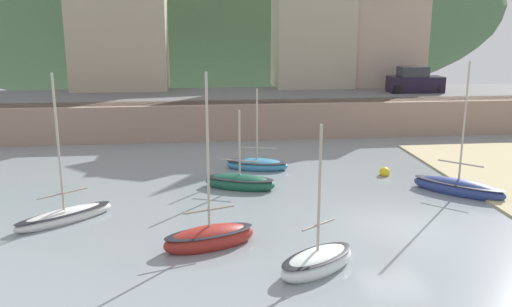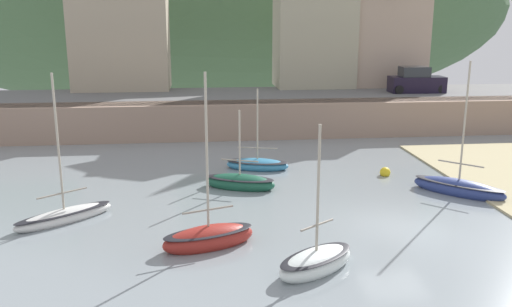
# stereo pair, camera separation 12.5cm
# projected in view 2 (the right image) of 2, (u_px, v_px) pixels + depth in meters

# --- Properties ---
(quay_seawall) EXTENTS (48.00, 9.40, 2.40)m
(quay_seawall) POSITION_uv_depth(u_px,v_px,m) (308.00, 115.00, 37.65)
(quay_seawall) COLOR gray
(quay_seawall) RESTS_ON ground
(hillside_backdrop) EXTENTS (80.00, 44.00, 27.17)m
(hillside_backdrop) POSITION_uv_depth(u_px,v_px,m) (209.00, 6.00, 71.44)
(hillside_backdrop) COLOR #486A44
(hillside_backdrop) RESTS_ON ground
(waterfront_building_left) EXTENTS (7.67, 4.90, 12.06)m
(waterfront_building_left) POSITION_uv_depth(u_px,v_px,m) (119.00, 10.00, 41.97)
(waterfront_building_left) COLOR tan
(waterfront_building_left) RESTS_ON ground
(waterfront_building_centre) EXTENTS (6.51, 4.82, 11.48)m
(waterfront_building_centre) POSITION_uv_depth(u_px,v_px,m) (314.00, 14.00, 43.60)
(waterfront_building_centre) COLOR #A39D83
(waterfront_building_centre) RESTS_ON ground
(waterfront_building_right) EXTENTS (7.54, 4.33, 10.05)m
(waterfront_building_right) POSITION_uv_depth(u_px,v_px,m) (380.00, 23.00, 44.33)
(waterfront_building_right) COLOR tan
(waterfront_building_right) RESTS_ON ground
(rowboat_small_beached) EXTENTS (3.61, 2.22, 4.48)m
(rowboat_small_beached) POSITION_uv_depth(u_px,v_px,m) (257.00, 164.00, 29.19)
(rowboat_small_beached) COLOR teal
(rowboat_small_beached) RESTS_ON ground
(sailboat_far_left) EXTENTS (3.66, 2.43, 3.96)m
(sailboat_far_left) POSITION_uv_depth(u_px,v_px,m) (240.00, 182.00, 25.87)
(sailboat_far_left) COLOR #19533B
(sailboat_far_left) RESTS_ON ground
(sailboat_tall_mast) EXTENTS (3.61, 2.30, 6.40)m
(sailboat_tall_mast) POSITION_uv_depth(u_px,v_px,m) (209.00, 237.00, 19.23)
(sailboat_tall_mast) COLOR maroon
(sailboat_tall_mast) RESTS_ON ground
(sailboat_white_hull) EXTENTS (3.78, 3.25, 6.06)m
(sailboat_white_hull) POSITION_uv_depth(u_px,v_px,m) (64.00, 215.00, 21.61)
(sailboat_white_hull) COLOR silver
(sailboat_white_hull) RESTS_ON ground
(dinghy_open_wooden) EXTENTS (3.84, 3.83, 6.30)m
(dinghy_open_wooden) POSITION_uv_depth(u_px,v_px,m) (458.00, 188.00, 24.97)
(dinghy_open_wooden) COLOR navy
(dinghy_open_wooden) RESTS_ON ground
(sailboat_blue_trim) EXTENTS (3.23, 2.80, 4.99)m
(sailboat_blue_trim) POSITION_uv_depth(u_px,v_px,m) (316.00, 262.00, 17.39)
(sailboat_blue_trim) COLOR white
(sailboat_blue_trim) RESTS_ON ground
(parked_car_near_slipway) EXTENTS (4.16, 1.85, 1.95)m
(parked_car_near_slipway) POSITION_uv_depth(u_px,v_px,m) (416.00, 82.00, 41.20)
(parked_car_near_slipway) COLOR black
(parked_car_near_slipway) RESTS_ON ground
(mooring_buoy) EXTENTS (0.54, 0.54, 0.54)m
(mooring_buoy) POSITION_uv_depth(u_px,v_px,m) (385.00, 172.00, 27.95)
(mooring_buoy) COLOR yellow
(mooring_buoy) RESTS_ON ground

